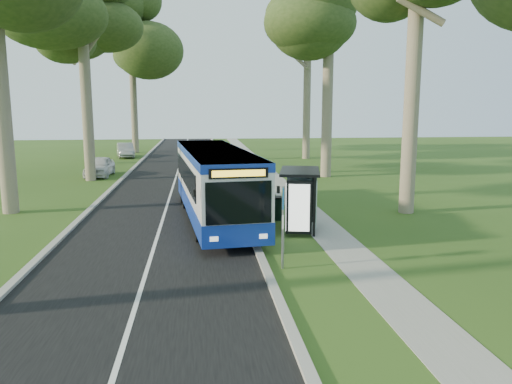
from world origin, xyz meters
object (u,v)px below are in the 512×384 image
(litter_bin, at_px, (277,208))
(car_white, at_px, (100,166))
(bus_stop_sign, at_px, (283,218))
(car_silver, at_px, (125,150))
(bus, at_px, (215,183))
(bus_shelter, at_px, (305,189))

(litter_bin, relative_size, car_white, 0.25)
(bus_stop_sign, xyz_separation_m, litter_bin, (0.85, 6.50, -1.06))
(car_white, height_order, car_silver, car_white)
(car_white, bearing_deg, litter_bin, -54.19)
(bus, height_order, bus_shelter, bus)
(bus_shelter, bearing_deg, bus_stop_sign, -98.07)
(bus, bearing_deg, bus_shelter, -42.52)
(bus_shelter, relative_size, litter_bin, 2.99)
(bus_stop_sign, height_order, bus_shelter, bus_stop_sign)
(bus, height_order, litter_bin, bus)
(litter_bin, xyz_separation_m, car_white, (-10.17, 14.78, 0.18))
(bus_shelter, bearing_deg, car_silver, 122.11)
(bus, distance_m, litter_bin, 2.87)
(bus_shelter, bearing_deg, car_white, 134.90)
(car_silver, bearing_deg, bus, -86.59)
(bus, xyz_separation_m, bus_stop_sign, (1.79, -6.90, -0.00))
(bus, bearing_deg, litter_bin, -14.40)
(bus, height_order, car_white, bus)
(bus_shelter, distance_m, car_white, 20.15)
(bus, distance_m, car_white, 16.26)
(bus_stop_sign, bearing_deg, bus, 116.49)
(bus, relative_size, car_silver, 2.84)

